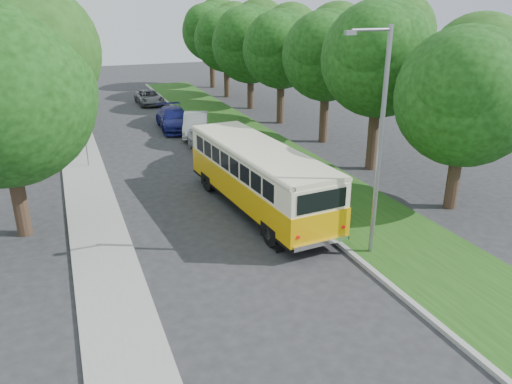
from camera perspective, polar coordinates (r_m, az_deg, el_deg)
name	(u,v)px	position (r m, az deg, el deg)	size (l,w,h in m)	color
ground	(237,245)	(19.07, -2.23, -6.06)	(120.00, 120.00, 0.00)	#272729
curb	(272,188)	(24.51, 1.80, 0.45)	(0.20, 70.00, 0.15)	gray
grass_verge	(314,182)	(25.49, 6.66, 1.11)	(4.50, 70.00, 0.13)	#1D4612
sidewalk	(94,213)	(22.75, -18.04, -2.34)	(2.20, 70.00, 0.12)	gray
treeline	(190,45)	(35.25, -7.54, 16.34)	(24.27, 41.91, 9.46)	#332319
lamppost_near	(378,139)	(17.25, 13.81, 5.95)	(1.71, 0.16, 8.00)	gray
lamppost_far	(72,83)	(32.38, -20.29, 11.64)	(1.71, 0.16, 7.50)	gray
warning_sign	(85,138)	(28.90, -18.94, 5.91)	(0.56, 0.10, 2.50)	gray
vintage_bus	(258,179)	(21.57, 0.28, 1.53)	(2.58, 10.01, 2.97)	#E8A707
car_silver	(206,140)	(30.73, -5.70, 5.89)	(1.71, 4.24, 1.45)	#AFAFB4
car_white	(196,124)	(34.82, -6.89, 7.69)	(1.60, 4.60, 1.51)	silver
car_blue	(174,119)	(36.67, -9.34, 8.26)	(2.15, 5.29, 1.54)	navy
car_grey	(149,97)	(46.40, -12.12, 10.53)	(2.05, 4.45, 1.24)	#5A5D62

